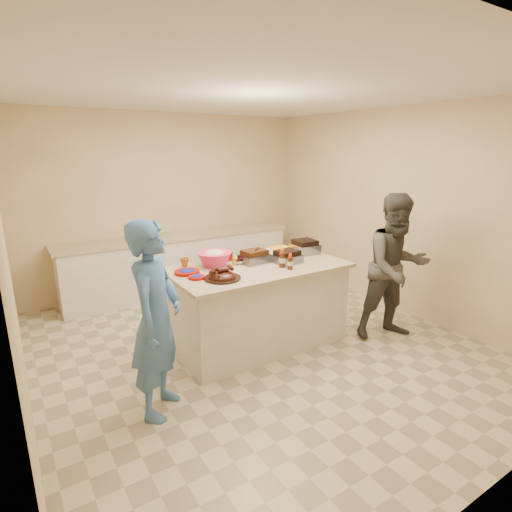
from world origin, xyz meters
TOP-DOWN VIEW (x-y plane):
  - room at (0.00, 0.00)m, footprint 4.50×5.00m
  - back_counter at (0.00, 2.20)m, footprint 3.60×0.64m
  - island at (0.06, 0.05)m, footprint 1.95×1.03m
  - rib_platter at (-0.49, -0.15)m, footprint 0.46×0.46m
  - pulled_pork_tray at (0.09, 0.18)m, footprint 0.33×0.26m
  - brisket_tray at (0.40, -0.02)m, footprint 0.32×0.27m
  - roasting_pan at (0.84, 0.21)m, footprint 0.31×0.31m
  - coleslaw_bowl at (-0.34, 0.31)m, footprint 0.38×0.38m
  - sausage_plate at (0.14, 0.28)m, footprint 0.28×0.28m
  - mac_cheese_dish at (0.61, 0.41)m, footprint 0.28×0.22m
  - bbq_bottle_a at (0.25, -0.14)m, footprint 0.07×0.07m
  - bbq_bottle_b at (0.27, -0.25)m, footprint 0.06×0.06m
  - mustard_bottle at (-0.16, 0.21)m, footprint 0.04×0.04m
  - sauce_bowl at (-0.09, 0.23)m, footprint 0.13×0.04m
  - plate_stack_large at (-0.71, 0.20)m, footprint 0.26×0.26m
  - plate_stack_small at (-0.70, 0.00)m, footprint 0.17×0.17m
  - plastic_cup at (-0.63, 0.46)m, footprint 0.10×0.09m
  - basket_stack at (-0.18, 0.46)m, footprint 0.21×0.16m
  - guest_blue at (-1.30, -0.53)m, footprint 1.65×1.52m
  - guest_gray at (1.50, -0.64)m, footprint 1.30×1.87m

SIDE VIEW (x-z plane):
  - room at x=0.00m, z-range -1.35..1.35m
  - island at x=0.06m, z-range -0.46..0.46m
  - guest_blue at x=-1.30m, z-range -0.20..0.20m
  - guest_gray at x=1.50m, z-range -0.32..0.32m
  - back_counter at x=0.00m, z-range 0.00..0.90m
  - rib_platter at x=-0.49m, z-range 0.85..1.00m
  - pulled_pork_tray at x=0.09m, z-range 0.88..0.97m
  - brisket_tray at x=0.40m, z-range 0.88..0.97m
  - roasting_pan at x=0.84m, z-range 0.87..0.98m
  - coleslaw_bowl at x=-0.34m, z-range 0.79..1.05m
  - sausage_plate at x=0.14m, z-range 0.90..0.95m
  - mac_cheese_dish at x=0.61m, z-range 0.89..0.96m
  - bbq_bottle_a at x=0.25m, z-range 0.82..1.02m
  - bbq_bottle_b at x=0.27m, z-range 0.84..1.01m
  - mustard_bottle at x=-0.16m, z-range 0.87..0.98m
  - sauce_bowl at x=-0.09m, z-range 0.86..0.99m
  - plate_stack_large at x=-0.71m, z-range 0.91..0.94m
  - plate_stack_small at x=-0.70m, z-range 0.91..0.94m
  - plastic_cup at x=-0.63m, z-range 0.88..0.97m
  - basket_stack at x=-0.18m, z-range 0.87..0.98m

